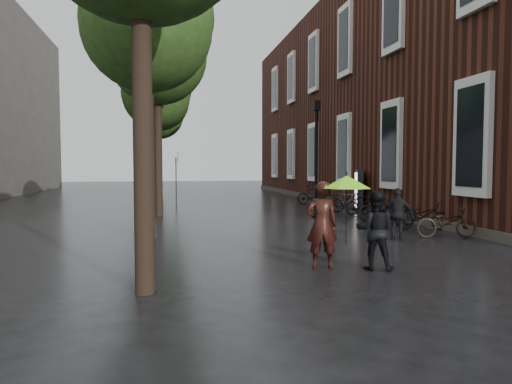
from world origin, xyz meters
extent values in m
plane|color=black|center=(0.00, 0.00, 0.00)|extent=(120.00, 120.00, 0.00)
cube|color=#38160F|center=(10.50, 19.50, 6.00)|extent=(10.00, 33.00, 12.00)
cube|color=silver|center=(5.45, 5.50, 3.00)|extent=(0.25, 1.60, 3.60)
cube|color=black|center=(5.35, 5.50, 3.00)|extent=(0.10, 1.20, 3.00)
cube|color=silver|center=(5.45, 10.50, 3.00)|extent=(0.25, 1.60, 3.60)
cube|color=black|center=(5.35, 10.50, 3.00)|extent=(0.10, 1.20, 3.00)
cube|color=silver|center=(5.45, 10.50, 8.50)|extent=(0.25, 1.60, 3.60)
cube|color=black|center=(5.35, 10.50, 8.50)|extent=(0.10, 1.20, 3.00)
cube|color=silver|center=(5.45, 15.50, 3.00)|extent=(0.25, 1.60, 3.60)
cube|color=black|center=(5.35, 15.50, 3.00)|extent=(0.10, 1.20, 3.00)
cube|color=silver|center=(5.45, 15.50, 8.50)|extent=(0.25, 1.60, 3.60)
cube|color=black|center=(5.35, 15.50, 8.50)|extent=(0.10, 1.20, 3.00)
cube|color=silver|center=(5.45, 20.50, 3.00)|extent=(0.25, 1.60, 3.60)
cube|color=black|center=(5.35, 20.50, 3.00)|extent=(0.10, 1.20, 3.00)
cube|color=silver|center=(5.45, 20.50, 8.50)|extent=(0.25, 1.60, 3.60)
cube|color=black|center=(5.35, 20.50, 8.50)|extent=(0.10, 1.20, 3.00)
cube|color=silver|center=(5.45, 25.50, 3.00)|extent=(0.25, 1.60, 3.60)
cube|color=black|center=(5.35, 25.50, 3.00)|extent=(0.10, 1.20, 3.00)
cube|color=silver|center=(5.45, 25.50, 8.50)|extent=(0.25, 1.60, 3.60)
cube|color=black|center=(5.35, 25.50, 8.50)|extent=(0.10, 1.20, 3.00)
cube|color=silver|center=(5.45, 30.50, 3.00)|extent=(0.25, 1.60, 3.60)
cube|color=black|center=(5.35, 30.50, 3.00)|extent=(0.10, 1.20, 3.00)
cube|color=silver|center=(5.45, 30.50, 8.50)|extent=(0.25, 1.60, 3.60)
cube|color=black|center=(5.35, 30.50, 8.50)|extent=(0.10, 1.20, 3.00)
cube|color=#3F3833|center=(5.60, 19.50, 0.15)|extent=(0.40, 33.00, 0.30)
cylinder|color=black|center=(-4.00, 1.00, 2.34)|extent=(0.32, 0.32, 4.68)
cylinder|color=black|center=(-4.10, 7.00, 2.25)|extent=(0.32, 0.32, 4.51)
cylinder|color=black|center=(-3.90, 13.00, 2.48)|extent=(0.32, 0.32, 4.95)
cylinder|color=black|center=(-4.05, 19.00, 2.20)|extent=(0.32, 0.32, 4.40)
cylinder|color=black|center=(-3.95, 25.00, 2.39)|extent=(0.32, 0.32, 4.79)
cylinder|color=black|center=(-4.00, 31.00, 2.28)|extent=(0.32, 0.32, 4.57)
imported|color=black|center=(-0.48, 2.22, 0.91)|extent=(0.73, 0.55, 1.81)
imported|color=black|center=(0.55, 1.90, 0.81)|extent=(0.98, 0.90, 1.62)
cylinder|color=black|center=(-0.03, 2.01, 1.15)|extent=(0.02, 0.02, 1.29)
cone|color=#84FF1A|center=(-0.03, 2.01, 1.80)|extent=(1.01, 1.01, 0.26)
cylinder|color=black|center=(-0.03, 2.01, 1.97)|extent=(0.02, 0.02, 0.08)
imported|color=black|center=(2.87, 5.22, 0.75)|extent=(0.94, 0.77, 1.49)
imported|color=black|center=(4.48, 5.31, 0.46)|extent=(1.84, 0.93, 0.92)
imported|color=black|center=(4.77, 7.07, 0.47)|extent=(1.88, 0.96, 0.94)
imported|color=black|center=(4.40, 8.22, 0.46)|extent=(1.59, 0.66, 0.92)
imported|color=black|center=(4.48, 9.74, 0.47)|extent=(1.57, 0.46, 0.94)
imported|color=black|center=(4.74, 11.64, 0.48)|extent=(1.61, 0.47, 0.97)
imported|color=black|center=(4.60, 13.00, 0.50)|extent=(1.70, 0.58, 1.01)
imported|color=black|center=(4.74, 14.59, 0.47)|extent=(1.60, 0.57, 0.94)
imported|color=black|center=(4.53, 15.97, 0.46)|extent=(1.59, 0.64, 0.93)
imported|color=black|center=(4.42, 17.56, 0.51)|extent=(1.73, 0.67, 1.01)
cube|color=black|center=(5.25, 13.20, 0.98)|extent=(0.27, 1.30, 1.95)
cube|color=white|center=(5.11, 13.20, 1.03)|extent=(0.04, 1.09, 1.60)
cylinder|color=black|center=(2.30, 10.71, 2.20)|extent=(0.13, 0.13, 4.41)
cube|color=black|center=(2.30, 10.71, 4.52)|extent=(0.24, 0.24, 0.39)
sphere|color=#FFE5B2|center=(2.30, 10.71, 4.52)|extent=(0.20, 0.20, 0.20)
cylinder|color=#262628|center=(-3.06, 17.80, 1.29)|extent=(0.06, 0.06, 2.59)
cylinder|color=#0C4C8C|center=(-2.96, 17.80, 2.59)|extent=(0.03, 0.52, 0.52)
camera|label=1|loc=(-3.66, -6.69, 2.11)|focal=32.00mm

